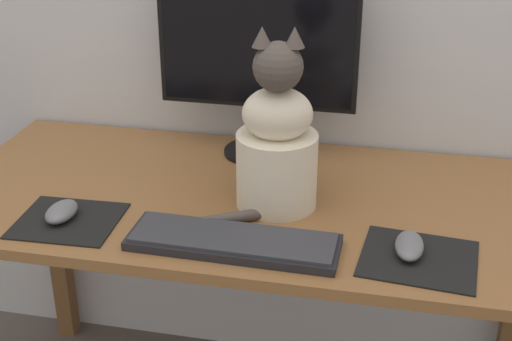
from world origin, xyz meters
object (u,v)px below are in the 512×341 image
at_px(keyboard, 233,241).
at_px(cat, 277,142).
at_px(monitor, 257,50).
at_px(computer_mouse_left, 62,212).
at_px(computer_mouse_right, 409,246).

xyz_separation_m(keyboard, cat, (0.05, 0.19, 0.14)).
bearing_deg(monitor, keyboard, -84.10).
bearing_deg(computer_mouse_left, cat, 20.80).
distance_m(keyboard, cat, 0.24).
distance_m(monitor, cat, 0.30).
bearing_deg(monitor, computer_mouse_right, -46.62).
xyz_separation_m(monitor, computer_mouse_left, (-0.33, -0.42, -0.25)).
distance_m(computer_mouse_left, computer_mouse_right, 0.72).
xyz_separation_m(monitor, keyboard, (0.05, -0.45, -0.26)).
relative_size(monitor, cat, 1.22).
bearing_deg(computer_mouse_right, cat, 152.85).
bearing_deg(computer_mouse_right, monitor, 133.38).
bearing_deg(keyboard, monitor, 96.96).
height_order(keyboard, computer_mouse_left, computer_mouse_left).
bearing_deg(monitor, computer_mouse_left, -128.11).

